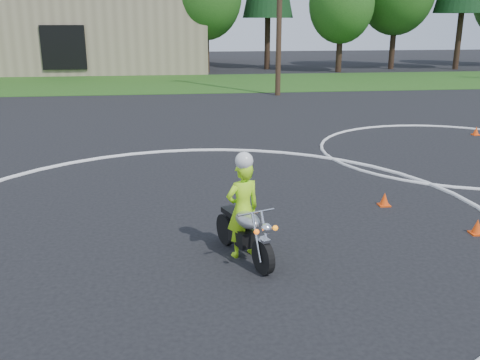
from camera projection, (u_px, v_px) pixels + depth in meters
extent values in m
plane|color=black|center=(214.00, 291.00, 8.11)|extent=(120.00, 120.00, 0.00)
cube|color=#1E4714|center=(182.00, 83.00, 33.74)|extent=(120.00, 10.00, 0.02)
torus|color=silver|center=(203.00, 220.00, 10.95)|extent=(12.12, 12.12, 0.12)
torus|color=silver|center=(451.00, 151.00, 16.63)|extent=(8.10, 8.10, 0.10)
cylinder|color=black|center=(263.00, 257.00, 8.61)|extent=(0.31, 0.58, 0.57)
cylinder|color=black|center=(226.00, 229.00, 9.74)|extent=(0.31, 0.58, 0.57)
cube|color=black|center=(242.00, 236.00, 9.19)|extent=(0.44, 0.59, 0.29)
ellipsoid|color=#AEAFB3|center=(248.00, 220.00, 8.92)|extent=(0.54, 0.70, 0.27)
cube|color=black|center=(234.00, 213.00, 9.33)|extent=(0.44, 0.63, 0.10)
cylinder|color=silver|center=(256.00, 237.00, 8.54)|extent=(0.16, 0.34, 0.77)
cylinder|color=silver|center=(266.00, 235.00, 8.61)|extent=(0.16, 0.34, 0.77)
cube|color=silver|center=(264.00, 240.00, 8.50)|extent=(0.20, 0.24, 0.05)
cylinder|color=silver|center=(256.00, 212.00, 8.61)|extent=(0.64, 0.27, 0.03)
sphere|color=white|center=(267.00, 229.00, 8.37)|extent=(0.17, 0.17, 0.17)
sphere|color=#FF600C|center=(257.00, 232.00, 8.32)|extent=(0.09, 0.09, 0.09)
sphere|color=orange|center=(275.00, 228.00, 8.48)|extent=(0.09, 0.09, 0.09)
cylinder|color=silver|center=(240.00, 232.00, 9.61)|extent=(0.35, 0.74, 0.08)
imported|color=#AEFF1A|center=(243.00, 210.00, 9.11)|extent=(0.72, 0.60, 1.69)
sphere|color=white|center=(244.00, 161.00, 8.81)|extent=(0.30, 0.30, 0.30)
cone|color=#FF490D|center=(476.00, 131.00, 18.87)|extent=(0.22, 0.22, 0.30)
cube|color=#FF490D|center=(476.00, 135.00, 18.91)|extent=(0.24, 0.24, 0.03)
cone|color=#FF490D|center=(477.00, 227.00, 10.22)|extent=(0.22, 0.22, 0.30)
cube|color=#FF490D|center=(476.00, 233.00, 10.26)|extent=(0.24, 0.24, 0.03)
cone|color=#FF490D|center=(384.00, 199.00, 11.77)|extent=(0.22, 0.22, 0.30)
cube|color=#FF490D|center=(384.00, 205.00, 11.81)|extent=(0.24, 0.24, 0.03)
cube|color=black|center=(63.00, 48.00, 36.89)|extent=(3.00, 0.16, 3.00)
cylinder|color=#382619|center=(206.00, 50.00, 40.15)|extent=(0.44, 0.44, 3.24)
cylinder|color=#382619|center=(267.00, 44.00, 42.53)|extent=(0.44, 0.44, 3.96)
cylinder|color=#382619|center=(339.00, 53.00, 40.42)|extent=(0.44, 0.44, 2.88)
ellipsoid|color=#1E5116|center=(342.00, 4.00, 39.39)|extent=(4.80, 4.80, 5.76)
cylinder|color=#382619|center=(392.00, 46.00, 42.79)|extent=(0.44, 0.44, 3.60)
cylinder|color=#382619|center=(458.00, 42.00, 42.32)|extent=(0.44, 0.44, 4.32)
cylinder|color=#382619|center=(153.00, 52.00, 40.69)|extent=(0.44, 0.44, 2.88)
ellipsoid|color=#1E5116|center=(151.00, 4.00, 39.66)|extent=(4.80, 4.80, 5.76)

